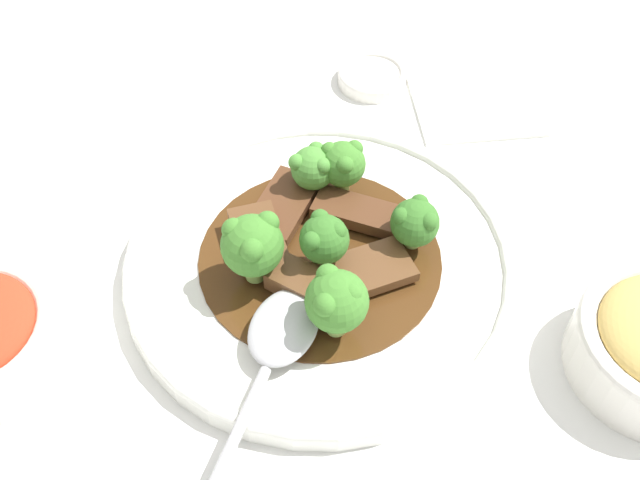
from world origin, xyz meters
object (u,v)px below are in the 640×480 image
beef_strip_1 (364,271)px  beef_strip_0 (284,205)px  broccoli_floret_1 (337,301)px  beef_strip_2 (307,285)px  main_plate (320,262)px  broccoli_floret_0 (415,222)px  sauce_dish (372,76)px  beef_strip_3 (258,237)px  broccoli_floret_3 (313,167)px  broccoli_floret_4 (321,240)px  broccoli_floret_2 (252,245)px  broccoli_floret_5 (343,163)px  serving_spoon (272,353)px  beef_strip_4 (362,213)px

beef_strip_1 → beef_strip_0: bearing=-62.7°
broccoli_floret_1 → beef_strip_2: bearing=-72.6°
main_plate → broccoli_floret_0: (-0.06, 0.01, 0.03)m
sauce_dish → beef_strip_1: bearing=70.2°
beef_strip_2 → beef_strip_3: size_ratio=1.05×
broccoli_floret_3 → broccoli_floret_4: 0.07m
broccoli_floret_2 → broccoli_floret_4: bearing=174.8°
beef_strip_2 → broccoli_floret_2: broccoli_floret_2 is taller
broccoli_floret_5 → serving_spoon: size_ratio=0.21×
broccoli_floret_0 → beef_strip_2: bearing=14.0°
beef_strip_1 → beef_strip_4: size_ratio=0.95×
beef_strip_2 → sauce_dish: size_ratio=0.89×
beef_strip_0 → broccoli_floret_0: broccoli_floret_0 is taller
broccoli_floret_5 → sauce_dish: 0.16m
beef_strip_2 → broccoli_floret_0: 0.09m
main_plate → sauce_dish: (-0.10, -0.19, -0.00)m
beef_strip_4 → broccoli_floret_3: broccoli_floret_3 is taller
beef_strip_0 → broccoli_floret_1: (-0.01, 0.11, 0.03)m
beef_strip_3 → main_plate: bearing=151.5°
beef_strip_0 → beef_strip_2: 0.08m
broccoli_floret_1 → sauce_dish: size_ratio=0.82×
beef_strip_4 → broccoli_floret_2: broccoli_floret_2 is taller
broccoli_floret_4 → broccoli_floret_5: size_ratio=1.08×
main_plate → beef_strip_3: (0.04, -0.02, 0.02)m
beef_strip_2 → beef_strip_0: bearing=-92.4°
beef_strip_1 → broccoli_floret_2: broccoli_floret_2 is taller
beef_strip_3 → broccoli_floret_2: bearing=73.6°
beef_strip_1 → broccoli_floret_1: size_ratio=1.36×
beef_strip_0 → broccoli_floret_5: broccoli_floret_5 is taller
broccoli_floret_1 → sauce_dish: (-0.11, -0.25, -0.04)m
beef_strip_3 → beef_strip_0: bearing=-133.2°
broccoli_floret_0 → broccoli_floret_4: (0.07, 0.00, 0.01)m
beef_strip_0 → beef_strip_4: (-0.05, 0.02, 0.00)m
main_plate → broccoli_floret_5: bearing=-120.1°
beef_strip_0 → broccoli_floret_5: size_ratio=1.76×
broccoli_floret_1 → broccoli_floret_5: 0.12m
beef_strip_2 → broccoli_floret_5: broccoli_floret_5 is taller
main_plate → broccoli_floret_0: size_ratio=7.05×
sauce_dish → beef_strip_3: bearing=50.5°
beef_strip_3 → broccoli_floret_2: broccoli_floret_2 is taller
broccoli_floret_5 → serving_spoon: broccoli_floret_5 is taller
beef_strip_3 → broccoli_floret_1: 0.09m
broccoli_floret_0 → broccoli_floret_5: size_ratio=0.94×
beef_strip_1 → beef_strip_4: (-0.01, -0.05, 0.00)m
beef_strip_2 → beef_strip_4: (-0.05, -0.05, -0.00)m
beef_strip_0 → broccoli_floret_5: 0.05m
beef_strip_3 → broccoli_floret_5: (-0.07, -0.04, 0.02)m
beef_strip_1 → beef_strip_2: size_ratio=1.26×
beef_strip_1 → sauce_dish: size_ratio=1.12×
main_plate → broccoli_floret_5: size_ratio=6.61×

